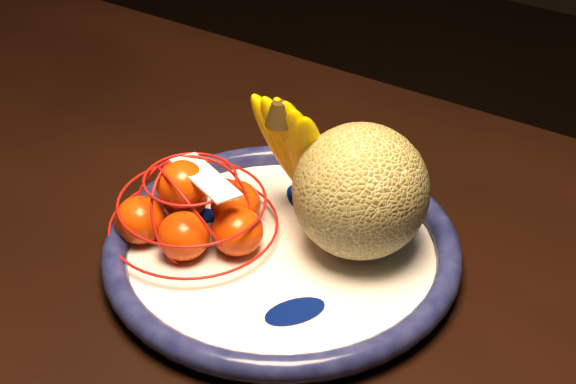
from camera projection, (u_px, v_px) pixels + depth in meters
The scene contains 6 objects.
dining_table at pixel (59, 278), 0.89m from camera, with size 1.40×0.84×0.70m.
fruit_bowl at pixel (282, 250), 0.79m from camera, with size 0.32×0.32×0.03m.
cantaloupe at pixel (361, 191), 0.76m from camera, with size 0.12×0.12×0.12m, color olive.
banana_bunch at pixel (299, 148), 0.79m from camera, with size 0.09×0.09×0.14m.
mandarin_bag at pixel (193, 211), 0.79m from camera, with size 0.19×0.19×0.10m.
price_tag at pixel (206, 178), 0.76m from camera, with size 0.07×0.03×0.00m, color white.
Camera 1 is at (0.68, -0.55, 1.21)m, focal length 55.00 mm.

